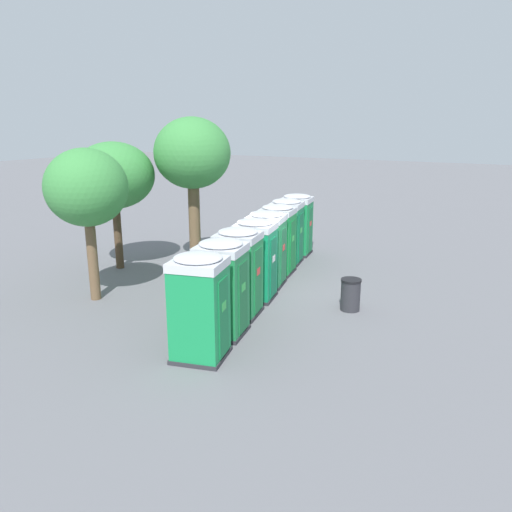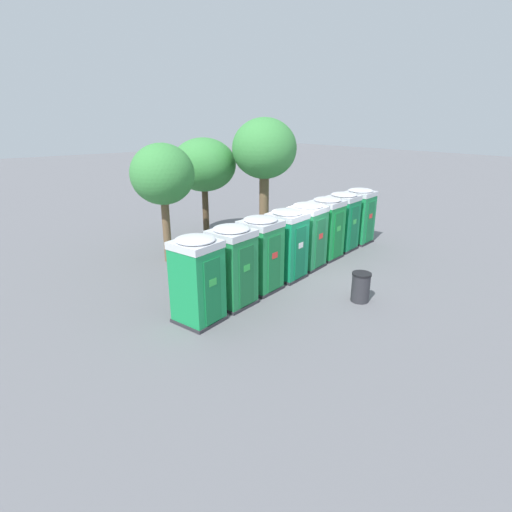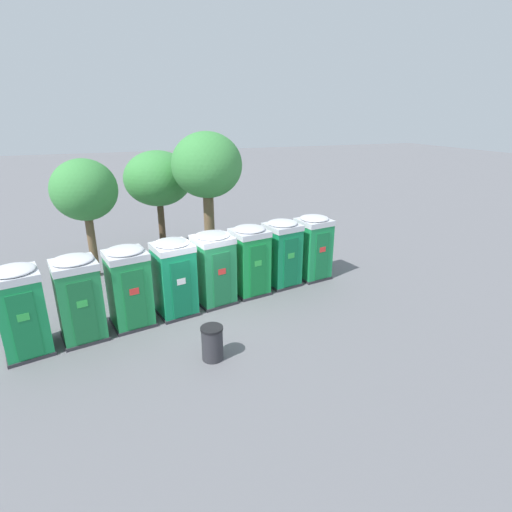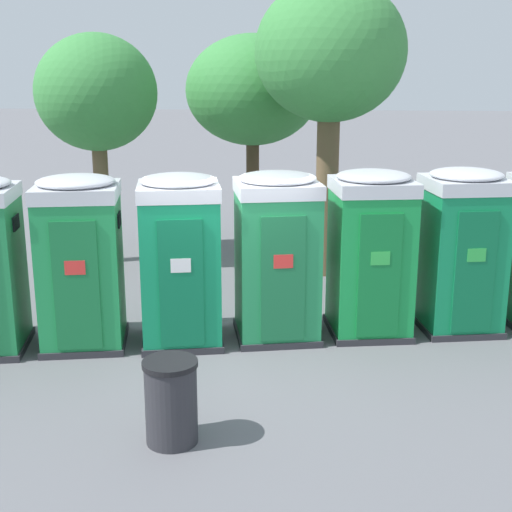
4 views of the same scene
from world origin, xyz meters
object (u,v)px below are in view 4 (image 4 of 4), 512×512
object	(u,v)px
portapotty_4	(277,255)
portapotty_6	(461,250)
portapotty_3	(180,259)
street_tree_0	(96,95)
trash_can	(171,401)
portapotty_2	(81,261)
street_tree_2	(253,91)
portapotty_5	(370,253)
street_tree_1	(330,55)

from	to	relation	value
portapotty_4	portapotty_6	distance (m)	2.88
portapotty_3	street_tree_0	world-z (taller)	street_tree_0
portapotty_3	trash_can	bearing A→B (deg)	-81.45
portapotty_3	street_tree_0	xyz separation A→B (m)	(-2.49, 4.37, 2.19)
portapotty_2	street_tree_2	distance (m)	7.07
portapotty_5	portapotty_3	bearing A→B (deg)	-167.34
portapotty_3	street_tree_1	distance (m)	5.30
portapotty_5	street_tree_0	distance (m)	6.85
street_tree_0	trash_can	world-z (taller)	street_tree_0
street_tree_1	trash_can	size ratio (longest dim) A/B	5.85
portapotty_2	street_tree_0	distance (m)	5.22
street_tree_1	street_tree_2	distance (m)	2.97
portapotty_5	street_tree_2	bearing A→B (deg)	112.57
portapotty_2	portapotty_5	distance (m)	4.32
street_tree_0	trash_can	xyz separation A→B (m)	(2.94, -7.34, -2.99)
portapotty_2	portapotty_5	size ratio (longest dim) A/B	1.00
street_tree_1	trash_can	distance (m)	7.95
street_tree_2	trash_can	bearing A→B (deg)	-90.33
portapotty_2	portapotty_4	xyz separation A→B (m)	(2.82, 0.57, -0.00)
street_tree_1	trash_can	xyz separation A→B (m)	(-1.72, -6.80, -3.74)
portapotty_5	portapotty_6	world-z (taller)	same
portapotty_4	street_tree_1	xyz separation A→B (m)	(0.77, 3.50, 2.94)
portapotty_2	portapotty_5	bearing A→B (deg)	11.59
portapotty_6	trash_can	distance (m)	5.48
portapotty_5	street_tree_0	world-z (taller)	street_tree_0
portapotty_5	street_tree_2	size ratio (longest dim) A/B	0.54
portapotty_2	portapotty_3	world-z (taller)	same
portapotty_2	portapotty_5	xyz separation A→B (m)	(4.23, 0.87, 0.00)
portapotty_2	portapotty_3	size ratio (longest dim) A/B	1.00
street_tree_0	trash_can	distance (m)	8.45
portapotty_6	street_tree_2	distance (m)	6.81
street_tree_0	street_tree_2	bearing A→B (deg)	31.32
portapotty_2	portapotty_5	world-z (taller)	same
portapotty_2	portapotty_3	xyz separation A→B (m)	(1.42, 0.24, 0.00)
portapotty_6	street_tree_0	bearing A→B (deg)	152.86
street_tree_1	trash_can	bearing A→B (deg)	-104.21
portapotty_4	portapotty_6	xyz separation A→B (m)	(2.82, 0.60, 0.00)
street_tree_2	portapotty_6	bearing A→B (deg)	-54.73
portapotty_2	portapotty_3	distance (m)	1.44
street_tree_0	street_tree_1	world-z (taller)	street_tree_1
portapotty_5	street_tree_1	bearing A→B (deg)	101.32
portapotty_5	portapotty_6	xyz separation A→B (m)	(1.41, 0.30, 0.00)
trash_can	street_tree_2	bearing A→B (deg)	89.67
street_tree_0	street_tree_2	xyz separation A→B (m)	(2.99, 1.82, 0.02)
trash_can	street_tree_0	bearing A→B (deg)	111.81
portapotty_6	trash_can	world-z (taller)	portapotty_6
portapotty_6	street_tree_1	distance (m)	4.61
portapotty_6	portapotty_4	bearing A→B (deg)	-168.00
portapotty_2	portapotty_4	distance (m)	2.88
portapotty_4	street_tree_2	xyz separation A→B (m)	(-0.90, 5.86, 2.21)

